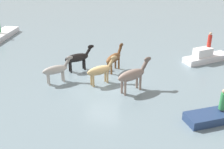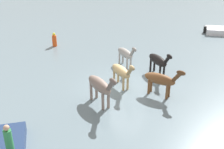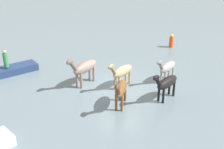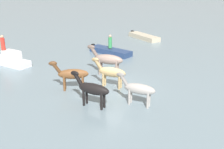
{
  "view_description": "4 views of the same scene",
  "coord_description": "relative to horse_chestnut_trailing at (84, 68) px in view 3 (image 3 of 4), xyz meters",
  "views": [
    {
      "loc": [
        -16.31,
        -4.91,
        8.36
      ],
      "look_at": [
        -0.59,
        -0.79,
        0.99
      ],
      "focal_mm": 44.41,
      "sensor_mm": 36.0,
      "label": 1
    },
    {
      "loc": [
        4.11,
        -14.61,
        8.28
      ],
      "look_at": [
        -0.44,
        -0.72,
        1.17
      ],
      "focal_mm": 46.09,
      "sensor_mm": 36.0,
      "label": 2
    },
    {
      "loc": [
        15.97,
        -1.76,
        8.04
      ],
      "look_at": [
        -0.63,
        -0.42,
        0.61
      ],
      "focal_mm": 46.69,
      "sensor_mm": 36.0,
      "label": 3
    },
    {
      "loc": [
        4.99,
        15.7,
        6.68
      ],
      "look_at": [
        -0.18,
        0.23,
        0.87
      ],
      "focal_mm": 44.65,
      "sensor_mm": 36.0,
      "label": 4
    }
  ],
  "objects": [
    {
      "name": "ground_plane",
      "position": [
        0.63,
        2.14,
        -1.14
      ],
      "size": [
        168.72,
        168.72,
        0.0
      ],
      "primitive_type": "plane",
      "color": "slate"
    },
    {
      "name": "horse_chestnut_trailing",
      "position": [
        0.0,
        0.0,
        0.0
      ],
      "size": [
        2.33,
        2.0,
        2.08
      ],
      "rotation": [
        0.0,
        0.0,
        5.6
      ],
      "color": "gray",
      "rests_on": "ground_plane"
    },
    {
      "name": "horse_lead",
      "position": [
        2.89,
        1.95,
        -0.12
      ],
      "size": [
        2.39,
        1.03,
        1.86
      ],
      "rotation": [
        0.0,
        0.0,
        6.01
      ],
      "color": "brown",
      "rests_on": "ground_plane"
    },
    {
      "name": "person_boatman_standing",
      "position": [
        -1.9,
        -5.2,
        -0.02
      ],
      "size": [
        0.32,
        0.32,
        1.19
      ],
      "color": "#338C4C",
      "rests_on": "boat_launch_far"
    },
    {
      "name": "horse_dark_mare",
      "position": [
        2.29,
        4.58,
        -0.13
      ],
      "size": [
        1.9,
        1.96,
        1.84
      ],
      "rotation": [
        0.0,
        0.0,
        5.47
      ],
      "color": "black",
      "rests_on": "ground_plane"
    },
    {
      "name": "boat_launch_far",
      "position": [
        -1.94,
        -5.31,
        -0.98
      ],
      "size": [
        3.14,
        4.13,
        0.72
      ],
      "rotation": [
        0.0,
        0.0,
        2.12
      ],
      "color": "navy",
      "rests_on": "ground_plane"
    },
    {
      "name": "horse_dun_straggler",
      "position": [
        0.5,
        2.28,
        -0.14
      ],
      "size": [
        1.97,
        1.84,
        1.82
      ],
      "rotation": [
        0.0,
        0.0,
        5.54
      ],
      "color": "tan",
      "rests_on": "ground_plane"
    },
    {
      "name": "buoy_channel_marker",
      "position": [
        -6.74,
        7.35,
        -0.63
      ],
      "size": [
        0.36,
        0.36,
        1.14
      ],
      "color": "#E54C19",
      "rests_on": "ground_plane"
    },
    {
      "name": "horse_gray_outer",
      "position": [
        -0.07,
        5.23,
        -0.19
      ],
      "size": [
        1.86,
        1.79,
        1.74
      ],
      "rotation": [
        0.0,
        0.0,
        5.53
      ],
      "color": "#9E9993",
      "rests_on": "ground_plane"
    }
  ]
}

